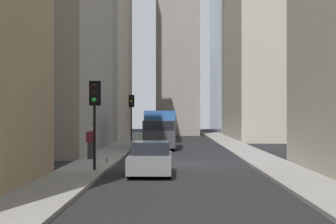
% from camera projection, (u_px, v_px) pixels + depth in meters
% --- Properties ---
extents(ground_plane, '(135.00, 135.00, 0.00)m').
position_uv_depth(ground_plane, '(181.00, 164.00, 28.39)').
color(ground_plane, black).
extents(sidewalk_right, '(90.00, 2.20, 0.14)m').
position_uv_depth(sidewalk_right, '(95.00, 163.00, 28.42)').
color(sidewalk_right, gray).
rests_on(sidewalk_right, ground_plane).
extents(sidewalk_left, '(90.00, 2.20, 0.14)m').
position_uv_depth(sidewalk_left, '(268.00, 163.00, 28.35)').
color(sidewalk_left, gray).
rests_on(sidewalk_left, ground_plane).
extents(building_left_far, '(19.26, 10.00, 28.02)m').
position_uv_depth(building_left_far, '(277.00, 6.00, 57.64)').
color(building_left_far, '#A8A091').
rests_on(building_left_far, ground_plane).
extents(delivery_truck, '(6.46, 2.25, 2.84)m').
position_uv_depth(delivery_truck, '(160.00, 129.00, 40.58)').
color(delivery_truck, '#285699').
rests_on(delivery_truck, ground_plane).
extents(hatchback_grey, '(4.30, 1.78, 1.42)m').
position_uv_depth(hatchback_grey, '(151.00, 159.00, 23.38)').
color(hatchback_grey, slate).
rests_on(hatchback_grey, ground_plane).
extents(traffic_light_foreground, '(0.43, 0.52, 3.93)m').
position_uv_depth(traffic_light_foreground, '(94.00, 104.00, 24.10)').
color(traffic_light_foreground, black).
rests_on(traffic_light_foreground, sidewalk_right).
extents(traffic_light_midblock, '(0.43, 0.52, 4.18)m').
position_uv_depth(traffic_light_midblock, '(131.00, 107.00, 49.05)').
color(traffic_light_midblock, black).
rests_on(traffic_light_midblock, sidewalk_right).
extents(pedestrian, '(0.26, 0.44, 1.76)m').
position_uv_depth(pedestrian, '(90.00, 141.00, 29.78)').
color(pedestrian, '#33333D').
rests_on(pedestrian, sidewalk_right).
extents(discarded_bottle, '(0.07, 0.07, 0.27)m').
position_uv_depth(discarded_bottle, '(107.00, 160.00, 27.65)').
color(discarded_bottle, brown).
rests_on(discarded_bottle, sidewalk_right).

